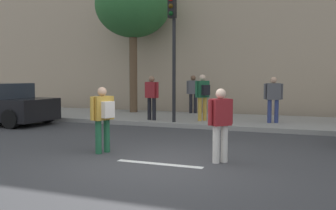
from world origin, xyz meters
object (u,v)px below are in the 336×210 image
Objects in this scene: street_tree at (133,6)px; pedestrian_in_red_top at (193,91)px; pedestrian_with_bag at (203,93)px; pedestrian_tallest at (220,120)px; pedestrian_with_backpack at (103,114)px; pedestrian_near_pole at (152,94)px; pedestrian_in_light_jacket at (273,95)px; traffic_light at (173,38)px.

pedestrian_in_red_top is at bearing 10.25° from street_tree.
pedestrian_in_red_top is (-1.16, 2.51, -0.04)m from pedestrian_with_bag.
street_tree reaches higher than pedestrian_tallest.
street_tree is at bearing -169.75° from pedestrian_in_red_top.
pedestrian_with_backpack is at bearing -67.95° from street_tree.
pedestrian_in_red_top is (2.60, 0.47, -3.67)m from street_tree.
pedestrian_with_bag reaches higher than pedestrian_near_pole.
pedestrian_in_light_jacket is (2.37, 0.33, -0.05)m from pedestrian_with_bag.
street_tree is 4.06× the size of pedestrian_tallest.
pedestrian_with_bag is at bearing 14.02° from pedestrian_near_pole.
pedestrian_in_light_jacket reaches higher than pedestrian_tallest.
pedestrian_in_light_jacket is (3.19, 1.16, -1.95)m from traffic_light.
pedestrian_with_bag is 2.76m from pedestrian_in_red_top.
traffic_light is 5.18m from pedestrian_with_backpack.
traffic_light is 2.21m from pedestrian_near_pole.
pedestrian_in_red_top is at bearing 114.82° from pedestrian_with_bag.
traffic_light is at bearing -159.97° from pedestrian_in_light_jacket.
pedestrian_tallest is 8.60m from pedestrian_in_red_top.
pedestrian_with_backpack is 5.59m from pedestrian_with_bag.
pedestrian_in_red_top reaches higher than pedestrian_tallest.
pedestrian_in_red_top is (-3.53, 2.17, 0.01)m from pedestrian_in_light_jacket.
traffic_light is 2.88× the size of pedestrian_tallest.
pedestrian_near_pole is at bearing 158.09° from traffic_light.
street_tree is 5.60m from pedestrian_with_bag.
pedestrian_in_red_top is at bearing 111.39° from pedestrian_tallest.
pedestrian_near_pole is (-0.96, 0.39, -1.95)m from traffic_light.
street_tree reaches higher than traffic_light.
street_tree is 3.79× the size of pedestrian_near_pole.
pedestrian_in_light_jacket is at bearing 7.96° from pedestrian_with_bag.
traffic_light reaches higher than pedestrian_in_light_jacket.
pedestrian_in_light_jacket is at bearing 86.12° from pedestrian_tallest.
pedestrian_with_backpack reaches higher than pedestrian_tallest.
pedestrian_with_bag is at bearing 109.77° from pedestrian_tallest.
pedestrian_with_bag is (-1.98, 5.50, 0.28)m from pedestrian_tallest.
pedestrian_near_pole is at bearing -165.98° from pedestrian_with_bag.
pedestrian_near_pole is (-1.78, -0.44, -0.05)m from pedestrian_with_bag.
pedestrian_with_backpack is 5.22m from pedestrian_near_pole.
pedestrian_tallest is (5.74, -7.54, -3.90)m from street_tree.
pedestrian_tallest is (2.79, -4.67, -2.17)m from traffic_light.
traffic_light is 2.74× the size of pedestrian_in_light_jacket.
traffic_light is 2.60× the size of pedestrian_with_bag.
pedestrian_tallest is 0.90× the size of pedestrian_with_bag.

